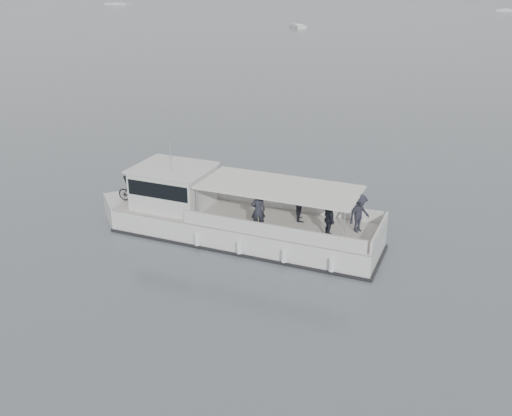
{
  "coord_description": "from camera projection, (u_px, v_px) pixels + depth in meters",
  "views": [
    {
      "loc": [
        4.61,
        -22.1,
        11.53
      ],
      "look_at": [
        2.26,
        1.49,
        1.6
      ],
      "focal_mm": 40.0,
      "sensor_mm": 36.0,
      "label": 1
    }
  ],
  "objects": [
    {
      "name": "ground",
      "position": [
        202.0,
        252.0,
        25.16
      ],
      "size": [
        1400.0,
        1400.0,
        0.0
      ],
      "primitive_type": "plane",
      "color": "#535D62",
      "rests_on": "ground"
    },
    {
      "name": "tour_boat",
      "position": [
        221.0,
        216.0,
        26.43
      ],
      "size": [
        13.95,
        6.9,
        5.89
      ],
      "rotation": [
        0.0,
        0.0,
        -0.3
      ],
      "color": "silver",
      "rests_on": "ground"
    }
  ]
}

